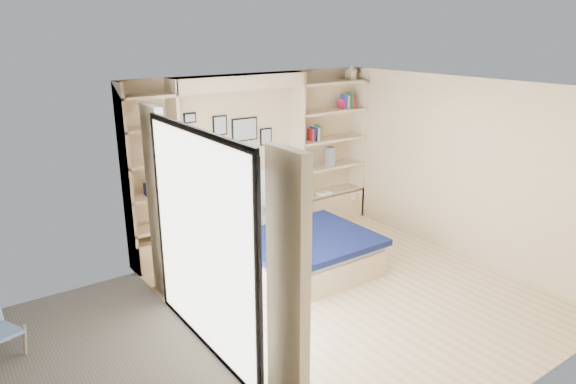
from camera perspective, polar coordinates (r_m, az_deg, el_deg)
ground at (r=6.50m, az=7.00°, el=-10.91°), size 4.50×4.50×0.00m
room_shell at (r=6.99m, az=-3.43°, el=0.85°), size 4.50×4.50×4.50m
bed at (r=7.05m, az=0.31°, el=-5.92°), size 1.71×2.22×1.07m
photo_gallery at (r=7.42m, az=-6.84°, el=5.94°), size 1.48×0.02×0.82m
reading_lamps at (r=7.42m, az=-4.84°, el=2.00°), size 1.92×0.12×0.15m
shelf_decor at (r=8.20m, az=4.12°, el=7.87°), size 3.61×0.23×2.03m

